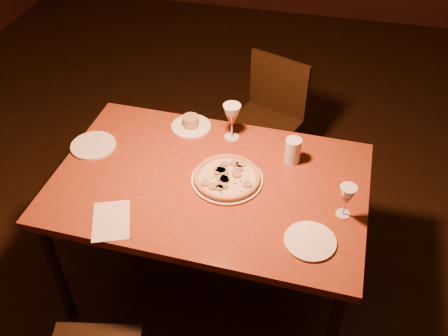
# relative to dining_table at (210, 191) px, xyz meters

# --- Properties ---
(floor) EXTENTS (7.00, 7.00, 0.00)m
(floor) POSITION_rel_dining_table_xyz_m (0.15, 0.07, -0.70)
(floor) COLOR black
(floor) RESTS_ON ground
(dining_table) EXTENTS (1.47, 0.97, 0.77)m
(dining_table) POSITION_rel_dining_table_xyz_m (0.00, 0.00, 0.00)
(dining_table) COLOR #933C1F
(dining_table) RESTS_ON floor
(chair_far) EXTENTS (0.52, 0.52, 0.83)m
(chair_far) POSITION_rel_dining_table_xyz_m (0.13, 0.97, -0.23)
(chair_far) COLOR black
(chair_far) RESTS_ON floor
(pizza_plate) EXTENTS (0.33, 0.33, 0.04)m
(pizza_plate) POSITION_rel_dining_table_xyz_m (0.08, 0.02, 0.09)
(pizza_plate) COLOR white
(pizza_plate) RESTS_ON dining_table
(ramekin_saucer) EXTENTS (0.21, 0.21, 0.07)m
(ramekin_saucer) POSITION_rel_dining_table_xyz_m (-0.19, 0.37, 0.09)
(ramekin_saucer) COLOR white
(ramekin_saucer) RESTS_ON dining_table
(wine_glass_far) EXTENTS (0.09, 0.09, 0.20)m
(wine_glass_far) POSITION_rel_dining_table_xyz_m (0.03, 0.34, 0.17)
(wine_glass_far) COLOR #AC4847
(wine_glass_far) RESTS_ON dining_table
(wine_glass_right) EXTENTS (0.07, 0.07, 0.16)m
(wine_glass_right) POSITION_rel_dining_table_xyz_m (0.61, -0.07, 0.15)
(wine_glass_right) COLOR #AC4847
(wine_glass_right) RESTS_ON dining_table
(water_tumbler) EXTENTS (0.08, 0.08, 0.13)m
(water_tumbler) POSITION_rel_dining_table_xyz_m (0.35, 0.23, 0.13)
(water_tumbler) COLOR silver
(water_tumbler) RESTS_ON dining_table
(side_plate_left) EXTENTS (0.22, 0.22, 0.01)m
(side_plate_left) POSITION_rel_dining_table_xyz_m (-0.63, 0.11, 0.07)
(side_plate_left) COLOR white
(side_plate_left) RESTS_ON dining_table
(side_plate_near) EXTENTS (0.21, 0.21, 0.01)m
(side_plate_near) POSITION_rel_dining_table_xyz_m (0.49, -0.26, 0.07)
(side_plate_near) COLOR white
(side_plate_near) RESTS_ON dining_table
(menu_card) EXTENTS (0.23, 0.27, 0.00)m
(menu_card) POSITION_rel_dining_table_xyz_m (-0.34, -0.34, 0.07)
(menu_card) COLOR silver
(menu_card) RESTS_ON dining_table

